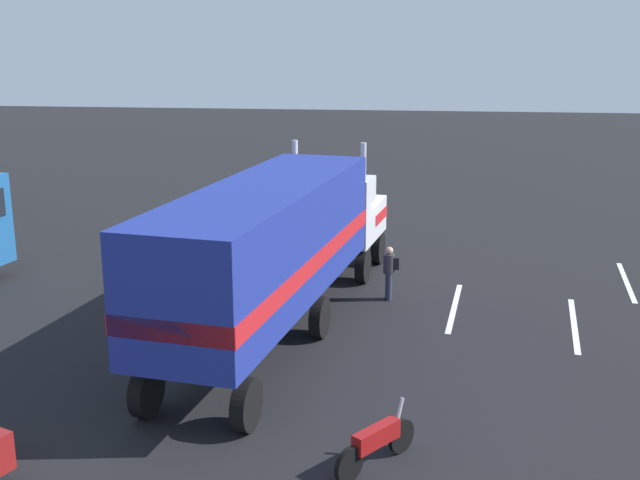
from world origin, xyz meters
TOP-DOWN VIEW (x-y plane):
  - ground_plane at (0.00, 0.00)m, footprint 120.00×120.00m
  - lane_stripe_near at (-3.67, -3.50)m, footprint 4.39×0.65m
  - lane_stripe_mid at (-4.69, -6.70)m, footprint 4.38×0.74m
  - lane_stripe_far at (-0.45, -9.07)m, footprint 4.39×0.68m
  - semi_truck at (-6.20, 1.15)m, footprint 14.38×4.69m
  - person_bystander at (-3.18, -1.58)m, footprint 0.34×0.46m
  - motorcycle at (-12.72, -1.78)m, footprint 1.74×1.36m

SIDE VIEW (x-z plane):
  - ground_plane at x=0.00m, z-range 0.00..0.00m
  - lane_stripe_near at x=-3.67m, z-range 0.00..0.01m
  - lane_stripe_mid at x=-4.69m, z-range 0.00..0.01m
  - lane_stripe_far at x=-0.45m, z-range 0.00..0.01m
  - motorcycle at x=-12.72m, z-range -0.08..1.04m
  - person_bystander at x=-3.18m, z-range 0.08..1.71m
  - semi_truck at x=-6.20m, z-range 0.27..4.77m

